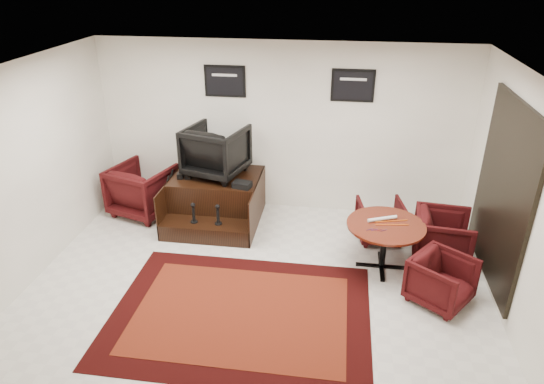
{
  "coord_description": "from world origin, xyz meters",
  "views": [
    {
      "loc": [
        0.94,
        -4.98,
        3.91
      ],
      "look_at": [
        0.08,
        0.9,
        1.03
      ],
      "focal_mm": 32.0,
      "sensor_mm": 36.0,
      "label": 1
    }
  ],
  "objects_px": {
    "table_chair_window": "(443,234)",
    "table_chair_corner": "(442,278)",
    "table_chair_back": "(380,219)",
    "shine_chair": "(216,148)",
    "armchair_side": "(143,187)",
    "meeting_table": "(385,230)",
    "shine_podium": "(216,200)"
  },
  "relations": [
    {
      "from": "meeting_table",
      "to": "table_chair_back",
      "type": "xyz_separation_m",
      "value": [
        -0.0,
        0.79,
        -0.26
      ]
    },
    {
      "from": "table_chair_back",
      "to": "shine_podium",
      "type": "bearing_deg",
      "value": -15.31
    },
    {
      "from": "table_chair_corner",
      "to": "shine_chair",
      "type": "bearing_deg",
      "value": 97.59
    },
    {
      "from": "table_chair_window",
      "to": "meeting_table",
      "type": "bearing_deg",
      "value": 119.13
    },
    {
      "from": "table_chair_back",
      "to": "table_chair_corner",
      "type": "bearing_deg",
      "value": 105.06
    },
    {
      "from": "table_chair_back",
      "to": "table_chair_corner",
      "type": "distance_m",
      "value": 1.59
    },
    {
      "from": "shine_chair",
      "to": "table_chair_corner",
      "type": "relative_size",
      "value": 1.29
    },
    {
      "from": "shine_podium",
      "to": "table_chair_back",
      "type": "bearing_deg",
      "value": -5.58
    },
    {
      "from": "armchair_side",
      "to": "shine_podium",
      "type": "bearing_deg",
      "value": -164.27
    },
    {
      "from": "shine_chair",
      "to": "table_chair_window",
      "type": "bearing_deg",
      "value": -177.88
    },
    {
      "from": "armchair_side",
      "to": "table_chair_window",
      "type": "relative_size",
      "value": 1.19
    },
    {
      "from": "table_chair_window",
      "to": "table_chair_corner",
      "type": "height_order",
      "value": "table_chair_window"
    },
    {
      "from": "meeting_table",
      "to": "table_chair_corner",
      "type": "distance_m",
      "value": 0.97
    },
    {
      "from": "shine_chair",
      "to": "armchair_side",
      "type": "distance_m",
      "value": 1.46
    },
    {
      "from": "shine_chair",
      "to": "table_chair_back",
      "type": "distance_m",
      "value": 2.78
    },
    {
      "from": "table_chair_back",
      "to": "table_chair_corner",
      "type": "relative_size",
      "value": 0.98
    },
    {
      "from": "meeting_table",
      "to": "armchair_side",
      "type": "bearing_deg",
      "value": 164.45
    },
    {
      "from": "table_chair_window",
      "to": "table_chair_corner",
      "type": "bearing_deg",
      "value": 176.02
    },
    {
      "from": "armchair_side",
      "to": "meeting_table",
      "type": "distance_m",
      "value": 4.04
    },
    {
      "from": "meeting_table",
      "to": "table_chair_back",
      "type": "relative_size",
      "value": 1.55
    },
    {
      "from": "shine_chair",
      "to": "armchair_side",
      "type": "bearing_deg",
      "value": 20.69
    },
    {
      "from": "meeting_table",
      "to": "shine_podium",
      "type": "bearing_deg",
      "value": 158.23
    },
    {
      "from": "meeting_table",
      "to": "table_chair_corner",
      "type": "height_order",
      "value": "table_chair_corner"
    },
    {
      "from": "meeting_table",
      "to": "table_chair_window",
      "type": "height_order",
      "value": "table_chair_window"
    },
    {
      "from": "table_chair_back",
      "to": "table_chair_window",
      "type": "bearing_deg",
      "value": 143.39
    },
    {
      "from": "armchair_side",
      "to": "meeting_table",
      "type": "xyz_separation_m",
      "value": [
        3.89,
        -1.08,
        0.14
      ]
    },
    {
      "from": "armchair_side",
      "to": "table_chair_back",
      "type": "bearing_deg",
      "value": -166.98
    },
    {
      "from": "armchair_side",
      "to": "meeting_table",
      "type": "bearing_deg",
      "value": -178.26
    },
    {
      "from": "armchair_side",
      "to": "table_chair_window",
      "type": "distance_m",
      "value": 4.78
    },
    {
      "from": "table_chair_back",
      "to": "shine_chair",
      "type": "bearing_deg",
      "value": -18.48
    },
    {
      "from": "shine_podium",
      "to": "shine_chair",
      "type": "bearing_deg",
      "value": 90.0
    },
    {
      "from": "meeting_table",
      "to": "table_chair_window",
      "type": "relative_size",
      "value": 1.34
    }
  ]
}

